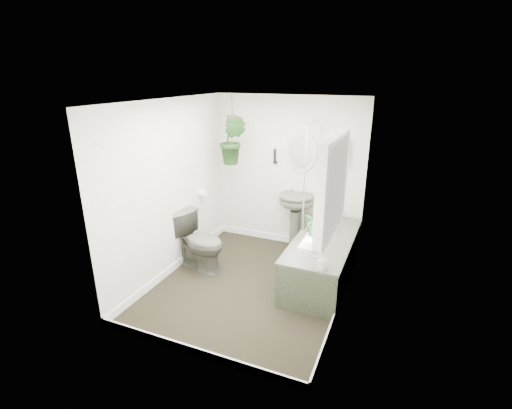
% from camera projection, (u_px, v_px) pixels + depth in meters
% --- Properties ---
extents(floor, '(2.30, 2.80, 0.02)m').
position_uv_depth(floor, '(252.00, 285.00, 4.81)').
color(floor, black).
rests_on(floor, ground).
extents(ceiling, '(2.30, 2.80, 0.02)m').
position_uv_depth(ceiling, '(251.00, 100.00, 4.03)').
color(ceiling, white).
rests_on(ceiling, ground).
extents(wall_back, '(2.30, 0.02, 2.30)m').
position_uv_depth(wall_back, '(288.00, 173.00, 5.64)').
color(wall_back, white).
rests_on(wall_back, ground).
extents(wall_front, '(2.30, 0.02, 2.30)m').
position_uv_depth(wall_front, '(186.00, 249.00, 3.19)').
color(wall_front, white).
rests_on(wall_front, ground).
extents(wall_left, '(0.02, 2.80, 2.30)m').
position_uv_depth(wall_left, '(170.00, 189.00, 4.84)').
color(wall_left, white).
rests_on(wall_left, ground).
extents(wall_right, '(0.02, 2.80, 2.30)m').
position_uv_depth(wall_right, '(350.00, 214.00, 3.99)').
color(wall_right, white).
rests_on(wall_right, ground).
extents(skirting, '(2.30, 2.80, 0.10)m').
position_uv_depth(skirting, '(251.00, 281.00, 4.78)').
color(skirting, white).
rests_on(skirting, floor).
extents(bathtub, '(0.72, 1.72, 0.58)m').
position_uv_depth(bathtub, '(323.00, 259.00, 4.85)').
color(bathtub, '#4D4E41').
rests_on(bathtub, floor).
extents(bath_screen, '(0.04, 0.72, 1.40)m').
position_uv_depth(bath_screen, '(312.00, 174.00, 5.06)').
color(bath_screen, silver).
rests_on(bath_screen, bathtub).
extents(shower_box, '(0.20, 0.10, 0.35)m').
position_uv_depth(shower_box, '(342.00, 152.00, 5.15)').
color(shower_box, white).
rests_on(shower_box, wall_back).
extents(oval_mirror, '(0.46, 0.03, 0.62)m').
position_uv_depth(oval_mirror, '(301.00, 152.00, 5.42)').
color(oval_mirror, beige).
rests_on(oval_mirror, wall_back).
extents(wall_sconce, '(0.04, 0.04, 0.22)m').
position_uv_depth(wall_sconce, '(275.00, 156.00, 5.59)').
color(wall_sconce, black).
rests_on(wall_sconce, wall_back).
extents(toilet_roll_holder, '(0.11, 0.11, 0.11)m').
position_uv_depth(toilet_roll_holder, '(202.00, 193.00, 5.51)').
color(toilet_roll_holder, white).
rests_on(toilet_roll_holder, wall_left).
extents(window_recess, '(0.08, 1.00, 0.90)m').
position_uv_depth(window_recess, '(333.00, 186.00, 3.24)').
color(window_recess, white).
rests_on(window_recess, wall_right).
extents(window_sill, '(0.18, 1.00, 0.04)m').
position_uv_depth(window_sill, '(322.00, 229.00, 3.41)').
color(window_sill, white).
rests_on(window_sill, wall_right).
extents(window_blinds, '(0.01, 0.86, 0.76)m').
position_uv_depth(window_blinds, '(328.00, 186.00, 3.26)').
color(window_blinds, white).
rests_on(window_blinds, wall_right).
extents(toilet, '(0.88, 0.64, 0.80)m').
position_uv_depth(toilet, '(199.00, 241.00, 5.10)').
color(toilet, '#4D4E41').
rests_on(toilet, floor).
extents(pedestal_sink, '(0.54, 0.46, 0.89)m').
position_uv_depth(pedestal_sink, '(295.00, 222.00, 5.64)').
color(pedestal_sink, '#4D4E41').
rests_on(pedestal_sink, floor).
extents(sill_plant, '(0.24, 0.22, 0.24)m').
position_uv_depth(sill_plant, '(316.00, 222.00, 3.19)').
color(sill_plant, black).
rests_on(sill_plant, window_sill).
extents(hanging_plant, '(0.42, 0.36, 0.70)m').
position_uv_depth(hanging_plant, '(233.00, 140.00, 5.32)').
color(hanging_plant, black).
rests_on(hanging_plant, ceiling).
extents(soap_bottle, '(0.10, 0.10, 0.17)m').
position_uv_depth(soap_bottle, '(322.00, 263.00, 3.98)').
color(soap_bottle, '#2D2424').
rests_on(soap_bottle, bathtub).
extents(hanging_pot, '(0.16, 0.16, 0.12)m').
position_uv_depth(hanging_pot, '(232.00, 120.00, 5.23)').
color(hanging_pot, '#42352D').
rests_on(hanging_pot, ceiling).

